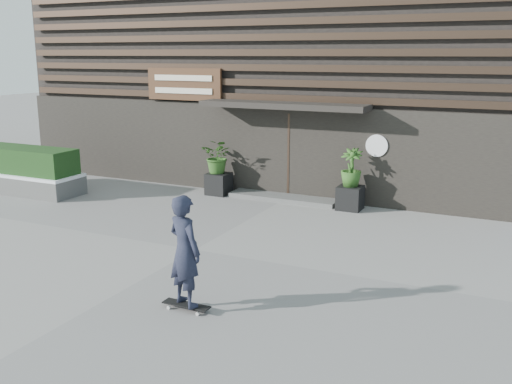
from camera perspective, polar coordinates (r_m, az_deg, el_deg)
The scene contains 11 objects.
ground at distance 11.91m, azimuth -5.97°, elevation -5.62°, with size 80.00×80.00×0.00m, color gray.
entrance_step at distance 15.83m, azimuth 2.73°, elevation -0.54°, with size 3.00×0.80×0.12m, color #50504E.
planter_pot_left at distance 16.41m, azimuth -3.66°, elevation 0.81°, with size 0.60×0.60×0.60m, color black.
bamboo_left at distance 16.26m, azimuth -3.70°, elevation 3.49°, with size 0.86×0.75×0.96m, color #2D591E.
planter_pot_right at distance 14.97m, azimuth 9.15°, elevation -0.56°, with size 0.60×0.60×0.60m, color black.
bamboo_right at distance 14.80m, azimuth 9.27°, elevation 2.37°, with size 0.54×0.54×0.96m, color #2D591E.
raised_bed at distance 17.95m, azimuth -21.57°, elevation 0.82°, with size 3.50×1.20×0.50m, color #4B4B48.
snow_layer at distance 17.89m, azimuth -21.65°, elevation 1.72°, with size 3.50×1.20×0.08m, color white.
hedge at distance 17.83m, azimuth -21.76°, elevation 2.95°, with size 3.30×1.00×0.70m, color #163513.
building at distance 20.41m, azimuth 8.89°, elevation 13.57°, with size 18.00×11.00×8.00m.
skateboarder at distance 8.91m, azimuth -6.96°, elevation -5.74°, with size 0.78×0.61×1.83m.
Camera 1 is at (5.95, -9.57, 3.85)m, focal length 41.07 mm.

